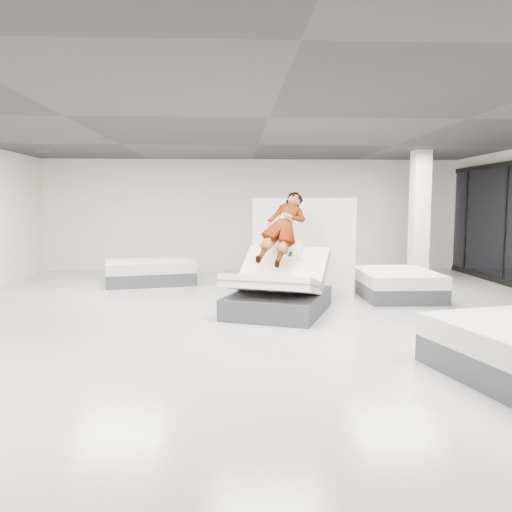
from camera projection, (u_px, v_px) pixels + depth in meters
name	position (u px, v px, depth m)	size (l,w,h in m)	color
room	(269.00, 225.00, 7.54)	(14.00, 14.04, 3.20)	silver
hero_bed	(279.00, 291.00, 8.83)	(2.16, 2.46, 1.24)	#3B3B40
person	(284.00, 239.00, 9.03)	(0.66, 0.43, 1.80)	slate
remote	(290.00, 254.00, 8.66)	(0.05, 0.14, 0.03)	black
divider_panel	(302.00, 247.00, 10.46)	(2.25, 0.10, 2.04)	white
flat_bed_right_far	(396.00, 284.00, 10.35)	(1.51, 2.00, 0.54)	#3B3B40
flat_bed_left_far	(150.00, 272.00, 12.11)	(2.36, 1.98, 0.56)	#3B3B40
column	(419.00, 217.00, 12.19)	(0.40, 0.40, 3.20)	white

